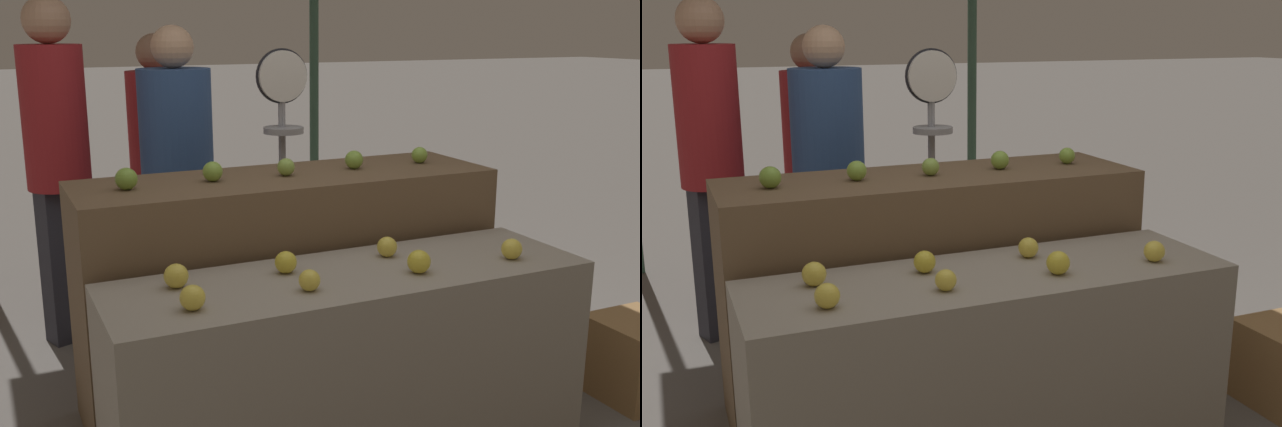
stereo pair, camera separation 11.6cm
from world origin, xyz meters
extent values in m
cylinder|color=#33513D|center=(1.24, 3.02, 1.37)|extent=(0.07, 0.07, 2.75)
cube|color=gray|center=(0.00, 0.00, 0.39)|extent=(1.78, 0.55, 0.78)
cube|color=brown|center=(0.00, 0.60, 0.51)|extent=(1.78, 0.55, 1.03)
sphere|color=yellow|center=(-0.62, -0.11, 0.82)|extent=(0.08, 0.08, 0.08)
sphere|color=yellow|center=(-0.21, -0.11, 0.81)|extent=(0.07, 0.07, 0.07)
sphere|color=gold|center=(0.22, -0.10, 0.82)|extent=(0.08, 0.08, 0.08)
sphere|color=yellow|center=(0.63, -0.11, 0.82)|extent=(0.08, 0.08, 0.08)
sphere|color=yellow|center=(-0.61, 0.11, 0.82)|extent=(0.08, 0.08, 0.08)
sphere|color=gold|center=(-0.21, 0.10, 0.82)|extent=(0.08, 0.08, 0.08)
sphere|color=yellow|center=(0.21, 0.12, 0.81)|extent=(0.08, 0.08, 0.08)
sphere|color=#7AA338|center=(-0.67, 0.59, 1.07)|extent=(0.09, 0.09, 0.09)
sphere|color=#84AD3D|center=(-0.32, 0.61, 1.07)|extent=(0.08, 0.08, 0.08)
sphere|color=#8EB247|center=(-0.01, 0.59, 1.06)|extent=(0.07, 0.07, 0.07)
sphere|color=#84AD3D|center=(0.33, 0.61, 1.07)|extent=(0.08, 0.08, 0.08)
sphere|color=#84AD3D|center=(0.66, 0.61, 1.06)|extent=(0.07, 0.07, 0.07)
cylinder|color=#99999E|center=(0.22, 1.19, 0.71)|extent=(0.04, 0.04, 1.42)
cylinder|color=black|center=(0.22, 1.18, 1.40)|extent=(0.27, 0.01, 0.27)
cylinder|color=silver|center=(0.22, 1.17, 1.40)|extent=(0.25, 0.02, 0.25)
cylinder|color=#99999E|center=(0.22, 1.17, 1.21)|extent=(0.01, 0.01, 0.14)
cylinder|color=#99999E|center=(0.22, 1.17, 1.14)|extent=(0.20, 0.20, 0.03)
cube|color=#2D2D38|center=(-0.23, 1.54, 0.38)|extent=(0.31, 0.22, 0.76)
cylinder|color=#2D4C84|center=(-0.23, 1.54, 1.10)|extent=(0.44, 0.44, 0.66)
sphere|color=tan|center=(-0.23, 1.54, 1.54)|extent=(0.22, 0.22, 0.22)
cube|color=#2D2D38|center=(-0.80, 1.71, 0.41)|extent=(0.27, 0.22, 0.83)
cylinder|color=maroon|center=(-0.80, 1.71, 1.19)|extent=(0.41, 0.41, 0.72)
sphere|color=tan|center=(-0.80, 1.71, 1.67)|extent=(0.23, 0.23, 0.23)
cube|color=#2D2D38|center=(-0.20, 2.06, 0.37)|extent=(0.29, 0.23, 0.74)
cylinder|color=maroon|center=(-0.20, 2.06, 1.07)|extent=(0.43, 0.43, 0.65)
sphere|color=#936B51|center=(-0.20, 2.06, 1.49)|extent=(0.21, 0.21, 0.21)
cube|color=#9E7547|center=(1.43, -0.05, 0.18)|extent=(0.36, 0.36, 0.36)
camera|label=1|loc=(-1.18, -2.27, 1.64)|focal=42.00mm
camera|label=2|loc=(-1.08, -2.31, 1.64)|focal=42.00mm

